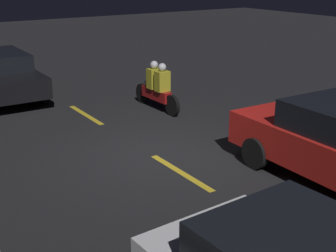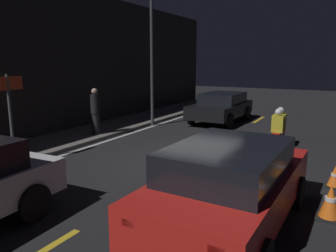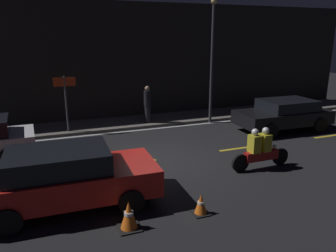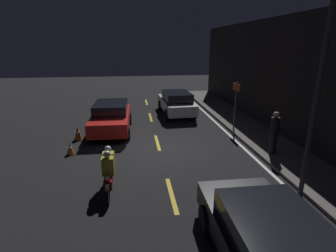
{
  "view_description": "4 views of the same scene",
  "coord_description": "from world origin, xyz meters",
  "px_view_note": "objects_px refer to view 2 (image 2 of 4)",
  "views": [
    {
      "loc": [
        -7.82,
        4.81,
        3.79
      ],
      "look_at": [
        -0.88,
        0.22,
        0.96
      ],
      "focal_mm": 50.0,
      "sensor_mm": 36.0,
      "label": 1
    },
    {
      "loc": [
        -8.25,
        -3.87,
        2.84
      ],
      "look_at": [
        -0.75,
        0.31,
        1.15
      ],
      "focal_mm": 35.0,
      "sensor_mm": 36.0,
      "label": 2
    },
    {
      "loc": [
        -3.35,
        -10.01,
        4.12
      ],
      "look_at": [
        0.51,
        0.17,
        1.11
      ],
      "focal_mm": 35.0,
      "sensor_mm": 36.0,
      "label": 3
    },
    {
      "loc": [
        10.43,
        -1.06,
        4.41
      ],
      "look_at": [
        0.41,
        0.31,
        1.24
      ],
      "focal_mm": 28.0,
      "sensor_mm": 36.0,
      "label": 4
    }
  ],
  "objects_px": {
    "traffic_cone_near": "(331,202)",
    "motorcycle": "(279,129)",
    "taxi_red": "(231,183)",
    "street_lamp": "(152,53)",
    "van_black": "(221,106)",
    "traffic_cone_mid": "(335,177)",
    "pedestrian": "(95,111)",
    "shop_sign": "(9,100)"
  },
  "relations": [
    {
      "from": "traffic_cone_near",
      "to": "motorcycle",
      "type": "bearing_deg",
      "value": 21.22
    },
    {
      "from": "traffic_cone_near",
      "to": "taxi_red",
      "type": "bearing_deg",
      "value": 127.44
    },
    {
      "from": "street_lamp",
      "to": "taxi_red",
      "type": "bearing_deg",
      "value": -139.88
    },
    {
      "from": "van_black",
      "to": "taxi_red",
      "type": "bearing_deg",
      "value": 21.68
    },
    {
      "from": "van_black",
      "to": "traffic_cone_mid",
      "type": "height_order",
      "value": "van_black"
    },
    {
      "from": "street_lamp",
      "to": "traffic_cone_near",
      "type": "bearing_deg",
      "value": -128.42
    },
    {
      "from": "taxi_red",
      "to": "pedestrian",
      "type": "height_order",
      "value": "pedestrian"
    },
    {
      "from": "van_black",
      "to": "pedestrian",
      "type": "height_order",
      "value": "pedestrian"
    },
    {
      "from": "traffic_cone_mid",
      "to": "pedestrian",
      "type": "distance_m",
      "value": 8.39
    },
    {
      "from": "motorcycle",
      "to": "pedestrian",
      "type": "height_order",
      "value": "pedestrian"
    },
    {
      "from": "traffic_cone_mid",
      "to": "shop_sign",
      "type": "distance_m",
      "value": 8.55
    },
    {
      "from": "van_black",
      "to": "traffic_cone_mid",
      "type": "bearing_deg",
      "value": 38.61
    },
    {
      "from": "taxi_red",
      "to": "van_black",
      "type": "bearing_deg",
      "value": 22.5
    },
    {
      "from": "van_black",
      "to": "traffic_cone_near",
      "type": "xyz_separation_m",
      "value": [
        -8.45,
        -5.21,
        -0.43
      ]
    },
    {
      "from": "motorcycle",
      "to": "pedestrian",
      "type": "distance_m",
      "value": 6.66
    },
    {
      "from": "taxi_red",
      "to": "pedestrian",
      "type": "distance_m",
      "value": 7.94
    },
    {
      "from": "traffic_cone_near",
      "to": "street_lamp",
      "type": "xyz_separation_m",
      "value": [
        6.01,
        7.57,
        2.92
      ]
    },
    {
      "from": "motorcycle",
      "to": "shop_sign",
      "type": "relative_size",
      "value": 0.89
    },
    {
      "from": "van_black",
      "to": "motorcycle",
      "type": "xyz_separation_m",
      "value": [
        -3.71,
        -3.37,
        -0.11
      ]
    },
    {
      "from": "taxi_red",
      "to": "shop_sign",
      "type": "relative_size",
      "value": 1.82
    },
    {
      "from": "taxi_red",
      "to": "traffic_cone_mid",
      "type": "bearing_deg",
      "value": -25.91
    },
    {
      "from": "traffic_cone_mid",
      "to": "motorcycle",
      "type": "bearing_deg",
      "value": 31.62
    },
    {
      "from": "taxi_red",
      "to": "pedestrian",
      "type": "bearing_deg",
      "value": 59.67
    },
    {
      "from": "pedestrian",
      "to": "street_lamp",
      "type": "height_order",
      "value": "street_lamp"
    },
    {
      "from": "traffic_cone_near",
      "to": "traffic_cone_mid",
      "type": "xyz_separation_m",
      "value": [
        1.76,
        0.0,
        -0.07
      ]
    },
    {
      "from": "traffic_cone_near",
      "to": "pedestrian",
      "type": "bearing_deg",
      "value": 69.91
    },
    {
      "from": "taxi_red",
      "to": "motorcycle",
      "type": "distance_m",
      "value": 5.92
    },
    {
      "from": "pedestrian",
      "to": "motorcycle",
      "type": "bearing_deg",
      "value": -75.02
    },
    {
      "from": "motorcycle",
      "to": "pedestrian",
      "type": "xyz_separation_m",
      "value": [
        -1.72,
        6.42,
        0.37
      ]
    },
    {
      "from": "van_black",
      "to": "pedestrian",
      "type": "distance_m",
      "value": 6.23
    },
    {
      "from": "motorcycle",
      "to": "shop_sign",
      "type": "bearing_deg",
      "value": 130.04
    },
    {
      "from": "motorcycle",
      "to": "shop_sign",
      "type": "xyz_separation_m",
      "value": [
        -5.4,
        6.22,
        1.16
      ]
    },
    {
      "from": "traffic_cone_near",
      "to": "shop_sign",
      "type": "bearing_deg",
      "value": 94.69
    },
    {
      "from": "pedestrian",
      "to": "shop_sign",
      "type": "distance_m",
      "value": 3.77
    },
    {
      "from": "van_black",
      "to": "street_lamp",
      "type": "bearing_deg",
      "value": -43.35
    },
    {
      "from": "van_black",
      "to": "shop_sign",
      "type": "distance_m",
      "value": 9.6
    },
    {
      "from": "shop_sign",
      "to": "motorcycle",
      "type": "bearing_deg",
      "value": -49.03
    },
    {
      "from": "traffic_cone_near",
      "to": "traffic_cone_mid",
      "type": "relative_size",
      "value": 1.29
    },
    {
      "from": "van_black",
      "to": "shop_sign",
      "type": "height_order",
      "value": "shop_sign"
    },
    {
      "from": "pedestrian",
      "to": "shop_sign",
      "type": "bearing_deg",
      "value": -176.87
    },
    {
      "from": "taxi_red",
      "to": "motorcycle",
      "type": "xyz_separation_m",
      "value": [
        5.91,
        0.31,
        -0.16
      ]
    },
    {
      "from": "van_black",
      "to": "traffic_cone_mid",
      "type": "relative_size",
      "value": 8.33
    }
  ]
}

